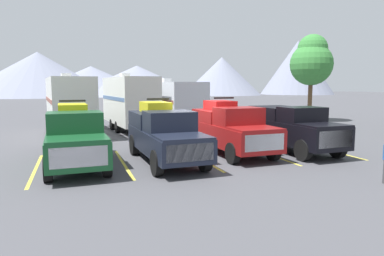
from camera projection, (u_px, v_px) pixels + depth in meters
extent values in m
plane|color=#47474C|center=(192.00, 154.00, 16.24)|extent=(240.00, 240.00, 0.00)
cube|color=#144723|center=(75.00, 144.00, 13.57)|extent=(2.27, 5.85, 0.93)
cube|color=#144723|center=(77.00, 139.00, 11.58)|extent=(2.04, 1.69, 0.08)
cube|color=#144723|center=(75.00, 123.00, 12.98)|extent=(1.99, 1.57, 0.82)
cube|color=slate|center=(75.00, 124.00, 12.42)|extent=(1.82, 0.29, 0.60)
cube|color=#144723|center=(73.00, 121.00, 14.93)|extent=(2.11, 2.73, 0.56)
cube|color=silver|center=(79.00, 157.00, 10.91)|extent=(1.75, 0.12, 0.65)
cylinder|color=black|center=(107.00, 165.00, 12.13)|extent=(0.31, 0.87, 0.86)
cylinder|color=black|center=(48.00, 169.00, 11.47)|extent=(0.31, 0.87, 0.86)
cylinder|color=black|center=(96.00, 146.00, 15.79)|extent=(0.31, 0.87, 0.86)
cylinder|color=black|center=(51.00, 149.00, 15.12)|extent=(0.31, 0.87, 0.86)
cube|color=yellow|center=(72.00, 109.00, 14.87)|extent=(1.19, 1.74, 0.45)
cylinder|color=black|center=(85.00, 110.00, 14.49)|extent=(0.20, 0.45, 0.44)
cylinder|color=black|center=(61.00, 111.00, 14.16)|extent=(0.20, 0.45, 0.44)
cylinder|color=black|center=(83.00, 108.00, 15.58)|extent=(0.20, 0.45, 0.44)
cylinder|color=black|center=(61.00, 109.00, 15.25)|extent=(0.20, 0.45, 0.44)
cube|color=black|center=(72.00, 101.00, 14.38)|extent=(1.03, 0.12, 0.08)
cube|color=black|center=(166.00, 141.00, 14.35)|extent=(2.18, 5.95, 0.85)
cube|color=black|center=(182.00, 137.00, 12.33)|extent=(1.95, 1.71, 0.08)
cube|color=black|center=(169.00, 122.00, 13.76)|extent=(1.90, 1.59, 0.83)
cube|color=slate|center=(174.00, 122.00, 13.19)|extent=(1.74, 0.29, 0.61)
cube|color=black|center=(155.00, 119.00, 15.74)|extent=(2.02, 2.77, 0.64)
cube|color=silver|center=(190.00, 153.00, 11.65)|extent=(1.67, 0.12, 0.60)
cylinder|color=black|center=(205.00, 159.00, 12.87)|extent=(0.31, 0.93, 0.92)
cylinder|color=black|center=(157.00, 163.00, 12.23)|extent=(0.31, 0.93, 0.92)
cylinder|color=black|center=(172.00, 142.00, 16.58)|extent=(0.31, 0.93, 0.92)
cylinder|color=black|center=(134.00, 145.00, 15.95)|extent=(0.31, 0.93, 0.92)
cube|color=yellow|center=(155.00, 107.00, 15.67)|extent=(1.14, 1.77, 0.45)
cylinder|color=black|center=(169.00, 108.00, 15.27)|extent=(0.20, 0.45, 0.44)
cylinder|color=black|center=(149.00, 108.00, 14.96)|extent=(0.20, 0.45, 0.44)
cylinder|color=black|center=(161.00, 106.00, 16.38)|extent=(0.20, 0.45, 0.44)
cylinder|color=black|center=(143.00, 107.00, 16.07)|extent=(0.20, 0.45, 0.44)
cube|color=black|center=(158.00, 99.00, 15.17)|extent=(0.99, 0.12, 0.08)
cube|color=maroon|center=(233.00, 135.00, 16.05)|extent=(2.25, 5.42, 0.93)
cube|color=maroon|center=(255.00, 129.00, 14.20)|extent=(2.03, 1.57, 0.08)
cube|color=maroon|center=(238.00, 117.00, 15.50)|extent=(1.98, 1.46, 0.82)
cube|color=slate|center=(245.00, 117.00, 14.98)|extent=(1.82, 0.29, 0.60)
cube|color=maroon|center=(220.00, 116.00, 17.30)|extent=(2.10, 2.53, 0.58)
cube|color=silver|center=(264.00, 143.00, 13.59)|extent=(1.75, 0.12, 0.65)
cylinder|color=black|center=(273.00, 150.00, 14.75)|extent=(0.31, 0.88, 0.87)
cylinder|color=black|center=(233.00, 153.00, 14.09)|extent=(0.31, 0.88, 0.87)
cylinder|color=black|center=(233.00, 138.00, 18.13)|extent=(0.31, 0.88, 0.87)
cylinder|color=black|center=(199.00, 140.00, 17.47)|extent=(0.31, 0.88, 0.87)
cube|color=red|center=(220.00, 105.00, 17.24)|extent=(1.19, 1.61, 0.45)
cylinder|color=black|center=(233.00, 106.00, 16.90)|extent=(0.20, 0.45, 0.44)
cylinder|color=black|center=(216.00, 106.00, 16.58)|extent=(0.20, 0.45, 0.44)
cylinder|color=black|center=(224.00, 105.00, 17.91)|extent=(0.20, 0.45, 0.44)
cylinder|color=black|center=(207.00, 105.00, 17.58)|extent=(0.20, 0.45, 0.44)
cube|color=black|center=(224.00, 98.00, 16.78)|extent=(1.03, 0.12, 0.08)
cube|color=black|center=(295.00, 132.00, 16.57)|extent=(2.17, 5.41, 0.99)
cube|color=black|center=(324.00, 125.00, 14.72)|extent=(1.95, 1.56, 0.08)
cube|color=black|center=(302.00, 115.00, 16.02)|extent=(1.90, 1.46, 0.72)
cube|color=slate|center=(310.00, 115.00, 15.50)|extent=(1.74, 0.27, 0.53)
cube|color=black|center=(277.00, 113.00, 17.81)|extent=(2.02, 2.53, 0.62)
cube|color=silver|center=(335.00, 139.00, 14.11)|extent=(1.68, 0.12, 0.70)
cylinder|color=black|center=(338.00, 148.00, 15.26)|extent=(0.31, 0.92, 0.91)
cylinder|color=black|center=(303.00, 150.00, 14.62)|extent=(0.31, 0.92, 0.91)
cylinder|color=black|center=(287.00, 136.00, 18.64)|extent=(0.31, 0.92, 0.91)
cylinder|color=black|center=(257.00, 138.00, 18.00)|extent=(0.31, 0.92, 0.91)
cube|color=gold|center=(35.00, 169.00, 13.23)|extent=(0.12, 5.50, 0.01)
cube|color=gold|center=(123.00, 163.00, 14.27)|extent=(0.12, 5.50, 0.01)
cube|color=gold|center=(199.00, 158.00, 15.31)|extent=(0.12, 5.50, 0.01)
cube|color=gold|center=(266.00, 153.00, 16.35)|extent=(0.12, 5.50, 0.01)
cube|color=gold|center=(324.00, 149.00, 17.39)|extent=(0.12, 5.50, 0.01)
cube|color=silver|center=(69.00, 102.00, 22.29)|extent=(3.18, 8.16, 3.09)
cube|color=brown|center=(49.00, 100.00, 21.78)|extent=(0.81, 7.60, 0.24)
cube|color=silver|center=(66.00, 76.00, 23.16)|extent=(0.67, 0.76, 0.30)
cube|color=#333333|center=(79.00, 140.00, 18.36)|extent=(0.24, 1.21, 0.12)
cylinder|color=black|center=(90.00, 129.00, 22.08)|extent=(0.30, 0.78, 0.76)
cylinder|color=black|center=(53.00, 131.00, 21.18)|extent=(0.30, 0.78, 0.76)
cylinder|color=black|center=(86.00, 126.00, 23.80)|extent=(0.30, 0.78, 0.76)
cylinder|color=black|center=(51.00, 128.00, 22.91)|extent=(0.30, 0.78, 0.76)
cube|color=silver|center=(129.00, 100.00, 24.32)|extent=(3.03, 7.23, 3.15)
cube|color=#4C6B99|center=(112.00, 98.00, 23.82)|extent=(0.72, 6.71, 0.24)
cube|color=silver|center=(125.00, 75.00, 25.06)|extent=(0.67, 0.76, 0.30)
cube|color=#333333|center=(147.00, 133.00, 20.82)|extent=(0.24, 1.21, 0.12)
cylinder|color=black|center=(148.00, 125.00, 24.20)|extent=(0.30, 0.78, 0.76)
cylinder|color=black|center=(117.00, 127.00, 23.33)|extent=(0.30, 0.78, 0.76)
cylinder|color=black|center=(141.00, 123.00, 25.73)|extent=(0.30, 0.78, 0.76)
cylinder|color=black|center=(112.00, 124.00, 24.85)|extent=(0.30, 0.78, 0.76)
cube|color=silver|center=(172.00, 102.00, 25.25)|extent=(3.19, 7.45, 2.82)
cube|color=brown|center=(155.00, 100.00, 24.73)|extent=(0.74, 6.91, 0.24)
cube|color=silver|center=(166.00, 80.00, 26.04)|extent=(0.67, 0.76, 0.30)
cube|color=#333333|center=(197.00, 131.00, 21.64)|extent=(0.24, 1.21, 0.12)
cylinder|color=black|center=(191.00, 124.00, 25.12)|extent=(0.30, 0.78, 0.76)
cylinder|color=black|center=(161.00, 126.00, 24.19)|extent=(0.30, 0.78, 0.76)
cylinder|color=black|center=(182.00, 122.00, 26.69)|extent=(0.30, 0.78, 0.76)
cylinder|color=black|center=(153.00, 123.00, 25.76)|extent=(0.30, 0.78, 0.76)
cylinder|color=brown|center=(310.00, 98.00, 30.73)|extent=(0.37, 0.37, 4.03)
sphere|color=#387F38|center=(311.00, 64.00, 30.38)|extent=(3.65, 3.65, 3.65)
sphere|color=#387F38|center=(313.00, 49.00, 30.25)|extent=(2.56, 2.56, 2.56)
cone|color=gray|center=(38.00, 74.00, 97.95)|extent=(41.56, 41.56, 12.25)
cone|color=gray|center=(91.00, 81.00, 106.14)|extent=(39.39, 39.39, 8.75)
cone|color=gray|center=(137.00, 81.00, 104.96)|extent=(39.19, 39.19, 8.85)
cone|color=gray|center=(222.00, 76.00, 109.63)|extent=(24.61, 24.61, 11.73)
cone|color=gray|center=(297.00, 68.00, 117.52)|extent=(24.13, 24.13, 17.74)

